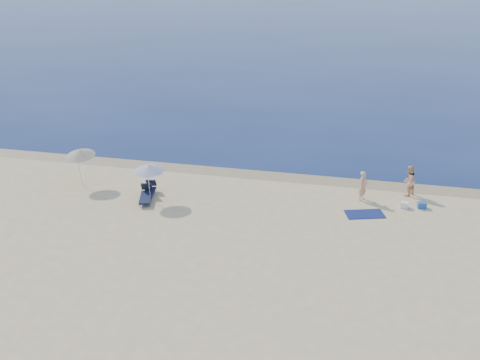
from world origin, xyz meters
name	(u,v)px	position (x,y,z in m)	size (l,w,h in m)	color
sea	(362,9)	(0.00, 100.00, 0.00)	(240.00, 160.00, 0.01)	#0B1A47
wet_sand_strip	(307,178)	(0.00, 19.40, 0.00)	(240.00, 1.60, 0.00)	#847254
person_left	(363,186)	(3.30, 17.07, 0.83)	(0.60, 0.40, 1.66)	tan
person_right	(409,181)	(5.71, 18.28, 0.86)	(0.84, 0.65, 1.72)	tan
beach_towel	(365,214)	(3.51, 15.29, 0.02)	(1.96, 1.09, 0.03)	#0E174A
white_bag	(404,205)	(5.51, 16.58, 0.16)	(0.37, 0.32, 0.32)	silver
blue_cooler	(422,205)	(6.41, 16.75, 0.16)	(0.44, 0.32, 0.32)	#1C4E9C
umbrella_near	(149,168)	(-7.86, 14.52, 1.86)	(1.75, 1.77, 2.13)	silver
umbrella_far	(80,153)	(-12.42, 15.69, 1.92)	(1.78, 1.81, 2.24)	silver
lounger_left	(149,191)	(-8.15, 15.05, 0.27)	(0.82, 1.75, 0.74)	#141A37
lounger_right	(146,196)	(-8.10, 14.39, 0.29)	(1.07, 1.91, 0.80)	#121832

